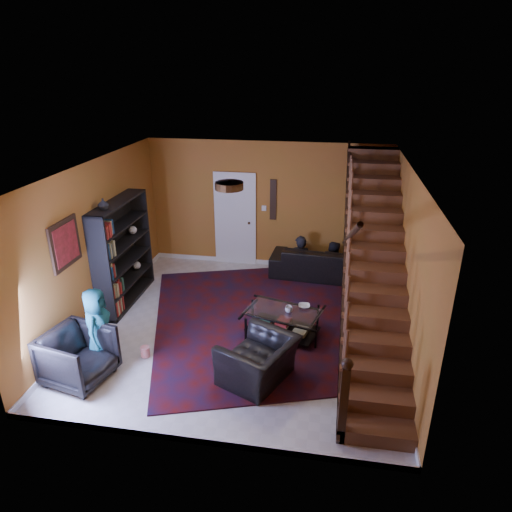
{
  "coord_description": "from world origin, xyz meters",
  "views": [
    {
      "loc": [
        1.4,
        -6.79,
        4.3
      ],
      "look_at": [
        0.17,
        0.4,
        1.2
      ],
      "focal_mm": 32.0,
      "sensor_mm": 36.0,
      "label": 1
    }
  ],
  "objects_px": {
    "bookshelf": "(123,254)",
    "armchair_right": "(258,361)",
    "sofa": "(325,262)",
    "armchair_left": "(78,357)",
    "coffee_table": "(283,321)"
  },
  "relations": [
    {
      "from": "armchair_left",
      "to": "armchair_right",
      "type": "relative_size",
      "value": 0.85
    },
    {
      "from": "bookshelf",
      "to": "armchair_left",
      "type": "distance_m",
      "value": 2.52
    },
    {
      "from": "armchair_right",
      "to": "coffee_table",
      "type": "height_order",
      "value": "armchair_right"
    },
    {
      "from": "armchair_right",
      "to": "sofa",
      "type": "bearing_deg",
      "value": -167.98
    },
    {
      "from": "coffee_table",
      "to": "sofa",
      "type": "bearing_deg",
      "value": 75.71
    },
    {
      "from": "armchair_right",
      "to": "coffee_table",
      "type": "distance_m",
      "value": 1.27
    },
    {
      "from": "coffee_table",
      "to": "bookshelf",
      "type": "bearing_deg",
      "value": 166.49
    },
    {
      "from": "sofa",
      "to": "coffee_table",
      "type": "bearing_deg",
      "value": 79.65
    },
    {
      "from": "armchair_right",
      "to": "coffee_table",
      "type": "xyz_separation_m",
      "value": [
        0.22,
        1.25,
        -0.07
      ]
    },
    {
      "from": "bookshelf",
      "to": "sofa",
      "type": "distance_m",
      "value": 4.17
    },
    {
      "from": "bookshelf",
      "to": "coffee_table",
      "type": "bearing_deg",
      "value": -13.51
    },
    {
      "from": "armchair_right",
      "to": "armchair_left",
      "type": "bearing_deg",
      "value": -55.68
    },
    {
      "from": "sofa",
      "to": "armchair_right",
      "type": "distance_m",
      "value": 3.79
    },
    {
      "from": "armchair_right",
      "to": "bookshelf",
      "type": "bearing_deg",
      "value": -99.65
    },
    {
      "from": "bookshelf",
      "to": "armchair_right",
      "type": "distance_m",
      "value": 3.59
    }
  ]
}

